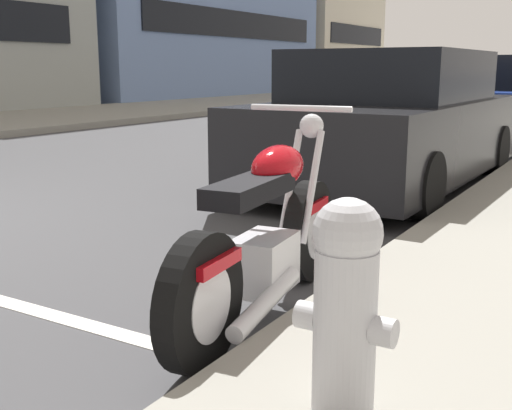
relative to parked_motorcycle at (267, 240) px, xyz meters
name	(u,v)px	position (x,y,z in m)	size (l,w,h in m)	color
sidewalk_far_curb	(128,111)	(11.39, 11.30, -0.36)	(120.00, 5.00, 0.14)	gray
parking_stall_stripe	(127,336)	(-0.61, 0.46, -0.42)	(0.12, 2.20, 0.01)	silver
parked_motorcycle	(267,240)	(0.00, 0.00, 0.00)	(2.02, 0.62, 1.12)	black
parked_car_at_intersection	(391,123)	(4.10, 0.76, 0.28)	(4.45, 2.00, 1.51)	black
parked_car_across_street	(492,102)	(9.14, 0.65, 0.30)	(4.20, 1.87, 1.52)	navy
fire_hydrant	(346,301)	(-0.92, -0.85, 0.12)	(0.24, 0.36, 0.77)	#B7B7BC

